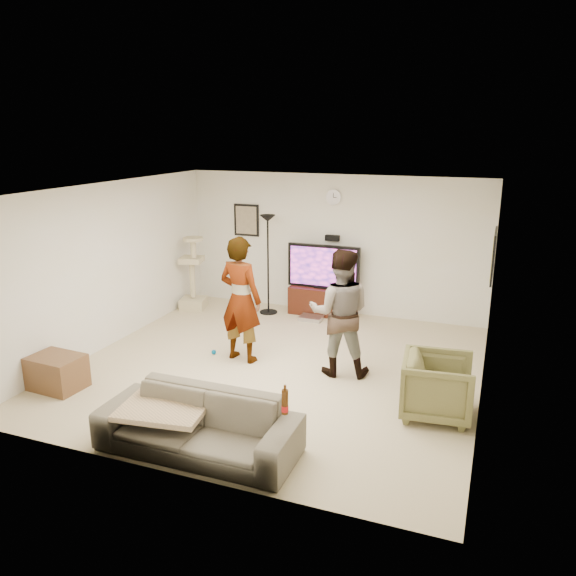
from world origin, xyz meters
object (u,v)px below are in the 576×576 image
(floor_lamp, at_px, (268,265))
(beer_bottle, at_px, (285,402))
(armchair, at_px, (437,387))
(side_table, at_px, (57,372))
(cat_tree, at_px, (192,273))
(tv_stand, at_px, (323,301))
(person_right, at_px, (340,313))
(tv, at_px, (323,267))
(sofa, at_px, (198,424))
(person_left, at_px, (241,299))

(floor_lamp, height_order, beer_bottle, floor_lamp)
(armchair, height_order, side_table, armchair)
(cat_tree, bearing_deg, armchair, -28.71)
(tv_stand, height_order, person_right, person_right)
(tv, height_order, floor_lamp, floor_lamp)
(side_table, bearing_deg, beer_bottle, -10.92)
(sofa, bearing_deg, person_left, 104.72)
(person_left, distance_m, side_table, 2.60)
(floor_lamp, bearing_deg, tv, 16.45)
(beer_bottle, height_order, armchair, beer_bottle)
(person_left, distance_m, beer_bottle, 2.87)
(tv_stand, relative_size, person_right, 0.69)
(tv_stand, xyz_separation_m, beer_bottle, (1.12, -4.80, 0.49))
(person_left, bearing_deg, person_right, -168.33)
(cat_tree, distance_m, sofa, 4.97)
(tv_stand, xyz_separation_m, person_right, (0.98, -2.38, 0.62))
(person_right, relative_size, sofa, 0.83)
(cat_tree, height_order, armchair, cat_tree)
(sofa, distance_m, armchair, 2.78)
(person_right, relative_size, side_table, 2.64)
(armchair, bearing_deg, person_left, 70.49)
(beer_bottle, bearing_deg, tv, 103.13)
(person_left, xyz_separation_m, armchair, (2.86, -0.72, -0.55))
(floor_lamp, distance_m, armchair, 4.42)
(person_right, distance_m, armchair, 1.67)
(floor_lamp, height_order, sofa, floor_lamp)
(armchair, distance_m, side_table, 4.79)
(tv, relative_size, armchair, 1.63)
(tv_stand, bearing_deg, tv, 180.00)
(sofa, relative_size, beer_bottle, 8.40)
(tv_stand, height_order, floor_lamp, floor_lamp)
(floor_lamp, distance_m, cat_tree, 1.46)
(cat_tree, distance_m, person_left, 2.68)
(beer_bottle, xyz_separation_m, side_table, (-3.42, 0.66, -0.52))
(person_left, relative_size, side_table, 2.76)
(floor_lamp, xyz_separation_m, person_right, (1.93, -2.10, -0.03))
(cat_tree, height_order, person_right, person_right)
(tv, bearing_deg, person_right, -67.68)
(armchair, bearing_deg, side_table, 96.67)
(beer_bottle, bearing_deg, floor_lamp, 114.63)
(person_right, bearing_deg, beer_bottle, 80.32)
(person_right, relative_size, armchair, 2.16)
(tv_stand, bearing_deg, side_table, -119.05)
(tv, bearing_deg, sofa, -88.17)
(tv_stand, bearing_deg, floor_lamp, -163.55)
(person_left, bearing_deg, tv_stand, -91.19)
(cat_tree, xyz_separation_m, person_right, (3.35, -1.84, 0.18))
(tv, relative_size, side_table, 1.99)
(sofa, xyz_separation_m, beer_bottle, (0.97, 0.00, 0.43))
(cat_tree, distance_m, person_right, 3.82)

